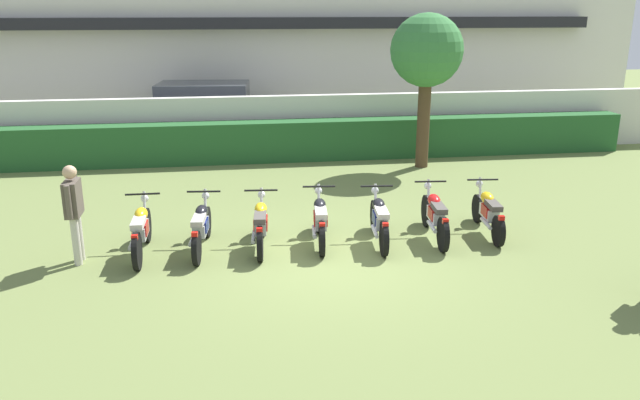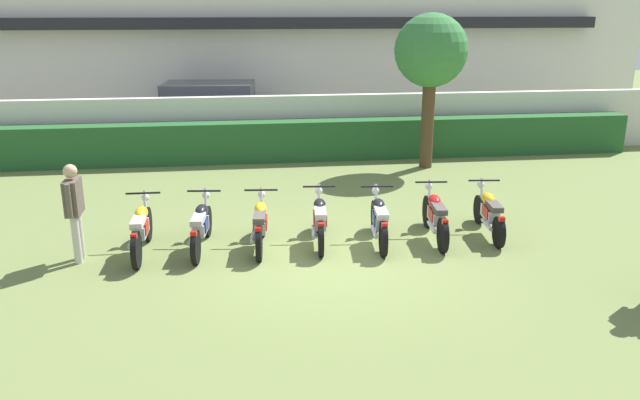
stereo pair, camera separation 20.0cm
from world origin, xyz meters
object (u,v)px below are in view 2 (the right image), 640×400
at_px(motorcycle_in_row_4, 379,220).
at_px(motorcycle_in_row_5, 435,215).
at_px(tree_near_inspector, 431,53).
at_px(motorcycle_in_row_0, 141,229).
at_px(motorcycle_in_row_2, 260,224).
at_px(motorcycle_in_row_3, 320,220).
at_px(motorcycle_in_row_1, 201,226).
at_px(parked_car, 215,114).
at_px(inspector_person, 74,205).
at_px(motorcycle_in_row_6, 489,212).

xyz_separation_m(motorcycle_in_row_4, motorcycle_in_row_5, (1.07, 0.09, 0.00)).
height_order(tree_near_inspector, motorcycle_in_row_0, tree_near_inspector).
distance_m(motorcycle_in_row_2, motorcycle_in_row_3, 1.07).
xyz_separation_m(motorcycle_in_row_1, motorcycle_in_row_2, (1.04, -0.05, 0.01)).
height_order(parked_car, motorcycle_in_row_5, parked_car).
bearing_deg(inspector_person, motorcycle_in_row_2, 4.02).
distance_m(parked_car, motorcycle_in_row_3, 9.27).
distance_m(motorcycle_in_row_1, motorcycle_in_row_3, 2.10).
height_order(parked_car, motorcycle_in_row_4, parked_car).
height_order(motorcycle_in_row_2, motorcycle_in_row_6, motorcycle_in_row_2).
xyz_separation_m(motorcycle_in_row_0, motorcycle_in_row_5, (5.24, 0.05, -0.00)).
distance_m(motorcycle_in_row_2, motorcycle_in_row_4, 2.13).
height_order(parked_car, motorcycle_in_row_1, parked_car).
relative_size(motorcycle_in_row_4, motorcycle_in_row_6, 0.97).
height_order(motorcycle_in_row_3, motorcycle_in_row_4, motorcycle_in_row_3).
bearing_deg(parked_car, motorcycle_in_row_3, -70.84).
bearing_deg(parked_car, motorcycle_in_row_6, -53.40).
xyz_separation_m(motorcycle_in_row_1, inspector_person, (-2.02, -0.27, 0.55)).
height_order(motorcycle_in_row_0, motorcycle_in_row_6, motorcycle_in_row_0).
distance_m(motorcycle_in_row_3, inspector_person, 4.17).
bearing_deg(motorcycle_in_row_0, tree_near_inspector, -50.51).
distance_m(motorcycle_in_row_0, motorcycle_in_row_4, 4.17).
bearing_deg(motorcycle_in_row_2, motorcycle_in_row_3, -81.09).
xyz_separation_m(parked_car, motorcycle_in_row_0, (-1.02, -9.12, -0.48)).
relative_size(motorcycle_in_row_1, motorcycle_in_row_2, 1.06).
distance_m(motorcycle_in_row_1, inspector_person, 2.11).
relative_size(motorcycle_in_row_1, motorcycle_in_row_6, 1.01).
height_order(motorcycle_in_row_0, motorcycle_in_row_2, motorcycle_in_row_0).
relative_size(tree_near_inspector, motorcycle_in_row_0, 2.06).
bearing_deg(inspector_person, motorcycle_in_row_0, 10.50).
xyz_separation_m(motorcycle_in_row_4, inspector_person, (-5.18, -0.15, 0.54)).
distance_m(motorcycle_in_row_3, motorcycle_in_row_5, 2.13).
relative_size(tree_near_inspector, motorcycle_in_row_2, 2.21).
xyz_separation_m(motorcycle_in_row_1, motorcycle_in_row_5, (4.23, -0.03, 0.01)).
xyz_separation_m(motorcycle_in_row_6, inspector_person, (-7.32, -0.32, 0.55)).
bearing_deg(motorcycle_in_row_3, motorcycle_in_row_2, 99.34).
bearing_deg(motorcycle_in_row_0, motorcycle_in_row_5, -88.88).
distance_m(tree_near_inspector, motorcycle_in_row_2, 7.49).
relative_size(motorcycle_in_row_3, motorcycle_in_row_6, 0.96).
bearing_deg(motorcycle_in_row_5, motorcycle_in_row_0, 95.99).
relative_size(tree_near_inspector, motorcycle_in_row_6, 2.11).
relative_size(tree_near_inspector, inspector_person, 2.38).
bearing_deg(motorcycle_in_row_2, motorcycle_in_row_5, -84.45).
height_order(tree_near_inspector, motorcycle_in_row_1, tree_near_inspector).
distance_m(tree_near_inspector, inspector_person, 9.67).
height_order(motorcycle_in_row_2, motorcycle_in_row_3, motorcycle_in_row_3).
height_order(motorcycle_in_row_6, inspector_person, inspector_person).
bearing_deg(motorcycle_in_row_1, tree_near_inspector, -40.80).
height_order(tree_near_inspector, motorcycle_in_row_5, tree_near_inspector).
bearing_deg(motorcycle_in_row_0, motorcycle_in_row_1, -84.97).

